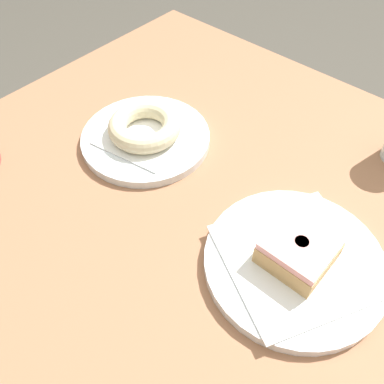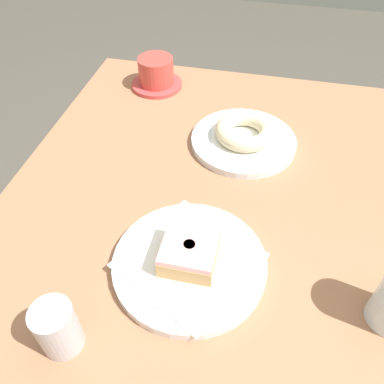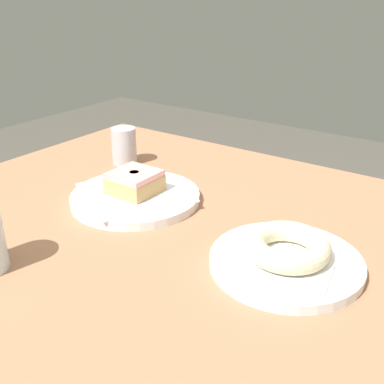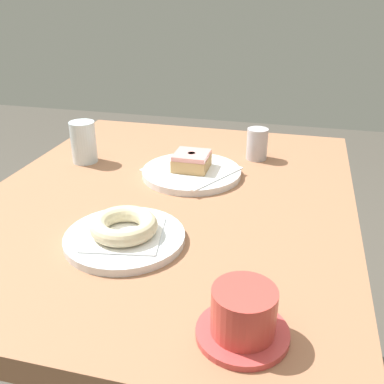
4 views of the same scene
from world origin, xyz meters
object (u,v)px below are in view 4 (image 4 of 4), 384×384
at_px(plate_sugar_ring, 125,238).
at_px(sugar_jar, 257,144).
at_px(donut_glazed_square, 192,161).
at_px(water_glass, 84,142).
at_px(donut_sugar_ring, 124,226).
at_px(plate_glazed_square, 192,173).
at_px(coffee_cup, 243,315).

height_order(plate_sugar_ring, sugar_jar, sugar_jar).
xyz_separation_m(donut_glazed_square, sugar_jar, (-0.15, 0.14, 0.00)).
bearing_deg(water_glass, donut_glazed_square, 85.56).
distance_m(plate_sugar_ring, donut_glazed_square, 0.32).
distance_m(donut_sugar_ring, water_glass, 0.42).
height_order(donut_glazed_square, sugar_jar, sugar_jar).
distance_m(plate_sugar_ring, sugar_jar, 0.50).
bearing_deg(donut_glazed_square, sugar_jar, 138.11).
bearing_deg(donut_glazed_square, plate_glazed_square, 0.00).
bearing_deg(coffee_cup, sugar_jar, -174.70).
distance_m(coffee_cup, sugar_jar, 0.65).
relative_size(plate_sugar_ring, sugar_jar, 2.67).
bearing_deg(plate_glazed_square, sugar_jar, 138.11).
bearing_deg(plate_sugar_ring, coffee_cup, 52.85).
distance_m(plate_sugar_ring, coffee_cup, 0.30).
bearing_deg(donut_glazed_square, plate_sugar_ring, -7.49).
bearing_deg(donut_glazed_square, water_glass, -94.44).
height_order(donut_glazed_square, water_glass, water_glass).
bearing_deg(donut_sugar_ring, plate_glazed_square, 172.51).
bearing_deg(sugar_jar, plate_glazed_square, -41.89).
bearing_deg(plate_glazed_square, coffee_cup, 21.52).
xyz_separation_m(donut_sugar_ring, sugar_jar, (-0.47, 0.18, 0.01)).
relative_size(donut_sugar_ring, sugar_jar, 1.48).
xyz_separation_m(water_glass, sugar_jar, (-0.13, 0.43, -0.01)).
height_order(donut_sugar_ring, plate_glazed_square, donut_sugar_ring).
relative_size(donut_sugar_ring, plate_glazed_square, 0.51).
relative_size(plate_sugar_ring, coffee_cup, 1.74).
bearing_deg(plate_glazed_square, water_glass, -94.44).
relative_size(plate_glazed_square, water_glass, 2.24).
bearing_deg(donut_sugar_ring, donut_glazed_square, 172.51).
bearing_deg(sugar_jar, plate_sugar_ring, -20.76).
distance_m(water_glass, coffee_cup, 0.71).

